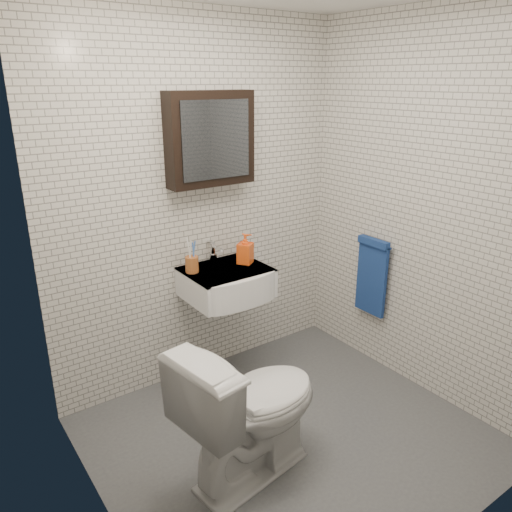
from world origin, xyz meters
The scene contains 9 objects.
ground centered at (0.00, 0.00, 0.01)m, with size 2.20×2.00×0.01m, color #46494D.
room_shell centered at (0.00, 0.00, 1.47)m, with size 2.22×2.02×2.51m.
washbasin centered at (0.05, 0.73, 0.76)m, with size 0.55×0.50×0.20m.
faucet centered at (0.05, 0.93, 0.92)m, with size 0.06×0.20×0.15m.
mirror_cabinet centered at (0.05, 0.93, 1.70)m, with size 0.60×0.15×0.60m.
towel_rail centered at (1.04, 0.35, 0.72)m, with size 0.09×0.30×0.58m.
toothbrush_cup centered at (-0.16, 0.85, 0.91)m, with size 0.10×0.10×0.24m.
soap_bottle centered at (0.22, 0.79, 0.96)m, with size 0.10×0.10×0.21m, color orange.
toilet centered at (-0.35, -0.09, 0.42)m, with size 0.47×0.82×0.84m, color white.
Camera 1 is at (-1.62, -1.91, 2.07)m, focal length 35.00 mm.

